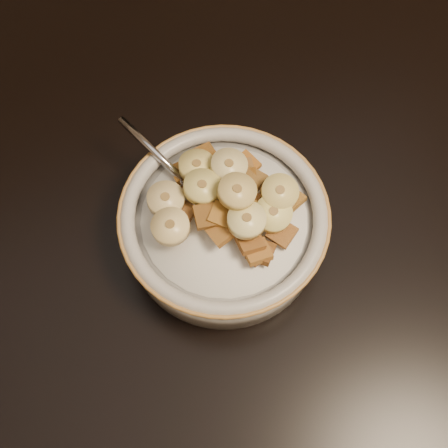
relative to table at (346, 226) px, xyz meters
name	(u,v)px	position (x,y,z in m)	size (l,w,h in m)	color
floor	(276,371)	(0.00, 0.00, -0.78)	(4.00, 4.50, 0.10)	#422816
table	(346,226)	(0.00, 0.00, 0.00)	(1.40, 0.90, 0.04)	black
cereal_bowl	(224,229)	(-0.12, 0.02, 0.04)	(0.17, 0.17, 0.04)	#ACA8A3
milk	(224,219)	(-0.12, 0.02, 0.06)	(0.14, 0.14, 0.00)	white
spoon	(201,197)	(-0.13, 0.04, 0.07)	(0.03, 0.04, 0.01)	#ACAEBA
cereal_square_0	(257,250)	(-0.10, -0.02, 0.07)	(0.02, 0.02, 0.01)	brown
cereal_square_1	(233,186)	(-0.10, 0.04, 0.08)	(0.02, 0.02, 0.01)	brown
cereal_square_2	(250,242)	(-0.11, -0.01, 0.08)	(0.02, 0.02, 0.01)	#99521E
cereal_square_3	(207,216)	(-0.13, 0.02, 0.08)	(0.02, 0.02, 0.01)	brown
cereal_square_4	(184,171)	(-0.14, 0.07, 0.07)	(0.02, 0.02, 0.01)	#98551D
cereal_square_5	(282,233)	(-0.08, -0.01, 0.07)	(0.02, 0.02, 0.01)	#905C29
cereal_square_6	(209,177)	(-0.12, 0.05, 0.08)	(0.02, 0.02, 0.01)	#92621B
cereal_square_7	(237,193)	(-0.10, 0.03, 0.08)	(0.02, 0.02, 0.01)	brown
cereal_square_8	(261,251)	(-0.10, -0.02, 0.07)	(0.02, 0.02, 0.01)	brown
cereal_square_9	(182,213)	(-0.15, 0.03, 0.07)	(0.02, 0.02, 0.01)	brown
cereal_square_10	(221,231)	(-0.13, 0.00, 0.08)	(0.02, 0.02, 0.01)	brown
cereal_square_11	(257,252)	(-0.10, -0.02, 0.07)	(0.02, 0.02, 0.01)	#955E2C
cereal_square_12	(196,170)	(-0.13, 0.07, 0.07)	(0.02, 0.02, 0.01)	#965B18
cereal_square_13	(204,156)	(-0.11, 0.08, 0.07)	(0.02, 0.02, 0.01)	brown
cereal_square_14	(222,216)	(-0.12, 0.01, 0.08)	(0.02, 0.02, 0.01)	#9B671F
cereal_square_15	(246,165)	(-0.08, 0.06, 0.07)	(0.02, 0.02, 0.01)	#94511B
cereal_square_16	(243,171)	(-0.09, 0.05, 0.07)	(0.02, 0.02, 0.01)	brown
cereal_square_17	(245,209)	(-0.10, 0.01, 0.08)	(0.02, 0.02, 0.01)	olive
cereal_square_18	(207,170)	(-0.12, 0.06, 0.07)	(0.02, 0.02, 0.01)	#9D5F26
cereal_square_19	(271,196)	(-0.07, 0.02, 0.07)	(0.02, 0.02, 0.01)	olive
cereal_square_20	(261,206)	(-0.09, 0.01, 0.08)	(0.02, 0.02, 0.01)	#966435
cereal_square_21	(189,170)	(-0.13, 0.07, 0.07)	(0.02, 0.02, 0.01)	#905F25
cereal_square_22	(290,199)	(-0.06, 0.02, 0.07)	(0.02, 0.02, 0.01)	#966229
cereal_square_23	(252,180)	(-0.08, 0.04, 0.07)	(0.02, 0.02, 0.01)	brown
cereal_square_24	(245,180)	(-0.09, 0.04, 0.07)	(0.02, 0.02, 0.01)	brown
banana_slice_0	(273,214)	(-0.08, 0.00, 0.08)	(0.03, 0.03, 0.01)	#EEDF75
banana_slice_1	(229,166)	(-0.10, 0.05, 0.09)	(0.03, 0.03, 0.01)	#CEC789
banana_slice_2	(237,191)	(-0.11, 0.02, 0.10)	(0.03, 0.03, 0.01)	#D3BA70
banana_slice_3	(202,187)	(-0.13, 0.04, 0.09)	(0.03, 0.03, 0.01)	#D6CC70
banana_slice_4	(247,220)	(-0.11, 0.00, 0.09)	(0.03, 0.03, 0.01)	#FFE9A3
banana_slice_5	(171,227)	(-0.16, 0.02, 0.09)	(0.03, 0.03, 0.01)	beige
banana_slice_6	(197,166)	(-0.12, 0.07, 0.08)	(0.03, 0.03, 0.01)	#DCC46C
banana_slice_7	(166,199)	(-0.16, 0.04, 0.08)	(0.03, 0.03, 0.01)	#D9BC7B
banana_slice_8	(280,193)	(-0.07, 0.02, 0.08)	(0.03, 0.03, 0.01)	#F7E37D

